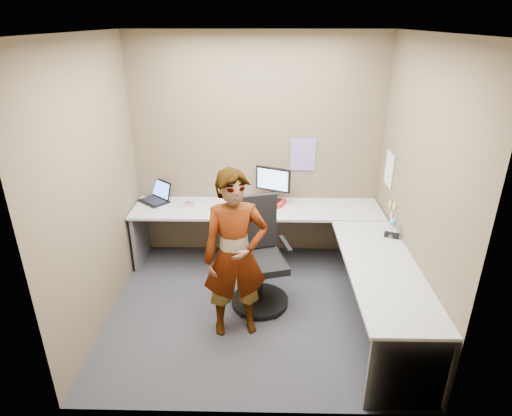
{
  "coord_description": "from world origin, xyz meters",
  "views": [
    {
      "loc": [
        0.09,
        -3.69,
        2.8
      ],
      "look_at": [
        0.01,
        0.25,
        1.05
      ],
      "focal_mm": 30.0,
      "sensor_mm": 36.0,
      "label": 1
    }
  ],
  "objects_px": {
    "monitor": "(273,181)",
    "desk": "(296,242)",
    "person": "(235,256)",
    "office_chair": "(258,263)"
  },
  "relations": [
    {
      "from": "monitor",
      "to": "person",
      "type": "xyz_separation_m",
      "value": [
        -0.36,
        -1.41,
        -0.21
      ]
    },
    {
      "from": "desk",
      "to": "monitor",
      "type": "xyz_separation_m",
      "value": [
        -0.24,
        0.71,
        0.44
      ]
    },
    {
      "from": "office_chair",
      "to": "monitor",
      "type": "bearing_deg",
      "value": 64.67
    },
    {
      "from": "desk",
      "to": "monitor",
      "type": "distance_m",
      "value": 0.87
    },
    {
      "from": "desk",
      "to": "person",
      "type": "xyz_separation_m",
      "value": [
        -0.61,
        -0.7,
        0.23
      ]
    },
    {
      "from": "desk",
      "to": "office_chair",
      "type": "distance_m",
      "value": 0.49
    },
    {
      "from": "desk",
      "to": "person",
      "type": "relative_size",
      "value": 1.82
    },
    {
      "from": "monitor",
      "to": "person",
      "type": "bearing_deg",
      "value": -80.9
    },
    {
      "from": "monitor",
      "to": "desk",
      "type": "bearing_deg",
      "value": -47.47
    },
    {
      "from": "office_chair",
      "to": "person",
      "type": "xyz_separation_m",
      "value": [
        -0.2,
        -0.46,
        0.35
      ]
    }
  ]
}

